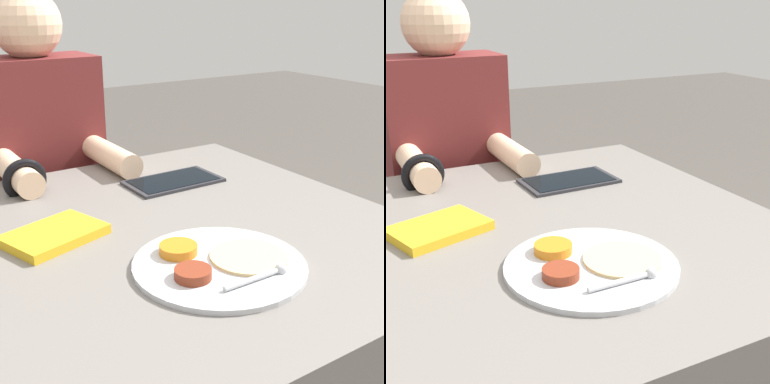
# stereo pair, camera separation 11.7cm
# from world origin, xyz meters

# --- Properties ---
(dining_table) EXTENTS (1.10, 1.01, 0.73)m
(dining_table) POSITION_xyz_m (0.00, 0.00, 0.37)
(dining_table) COLOR slate
(dining_table) RESTS_ON ground_plane
(thali_tray) EXTENTS (0.32, 0.32, 0.03)m
(thali_tray) POSITION_xyz_m (0.05, -0.21, 0.74)
(thali_tray) COLOR #B7BABF
(thali_tray) RESTS_ON dining_table
(red_notebook) EXTENTS (0.22, 0.18, 0.02)m
(red_notebook) POSITION_xyz_m (-0.16, 0.07, 0.74)
(red_notebook) COLOR silver
(red_notebook) RESTS_ON dining_table
(tablet_device) EXTENTS (0.25, 0.14, 0.01)m
(tablet_device) POSITION_xyz_m (0.22, 0.24, 0.74)
(tablet_device) COLOR #28282D
(tablet_device) RESTS_ON dining_table
(person_diner) EXTENTS (0.37, 0.46, 1.22)m
(person_diner) POSITION_xyz_m (0.01, 0.66, 0.58)
(person_diner) COLOR black
(person_diner) RESTS_ON ground_plane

